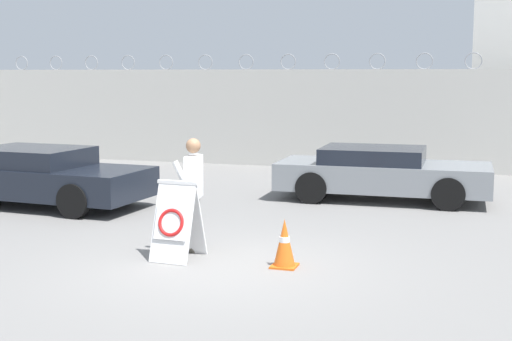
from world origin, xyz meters
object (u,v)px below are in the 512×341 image
at_px(security_guard, 194,188).
at_px(traffic_cone_near, 284,243).
at_px(parked_car_front_coupe, 40,176).
at_px(parked_car_rear_sedan, 381,173).
at_px(barricade_sign, 177,220).

height_order(security_guard, traffic_cone_near, security_guard).
bearing_deg(security_guard, traffic_cone_near, 62.49).
bearing_deg(parked_car_front_coupe, traffic_cone_near, -22.91).
xyz_separation_m(security_guard, traffic_cone_near, (1.59, -0.49, -0.64)).
bearing_deg(parked_car_rear_sedan, security_guard, -112.75).
height_order(traffic_cone_near, parked_car_rear_sedan, parked_car_rear_sedan).
relative_size(barricade_sign, security_guard, 0.67).
height_order(traffic_cone_near, parked_car_front_coupe, parked_car_front_coupe).
relative_size(security_guard, traffic_cone_near, 2.52).
height_order(barricade_sign, parked_car_rear_sedan, barricade_sign).
distance_m(barricade_sign, security_guard, 0.66).
relative_size(barricade_sign, parked_car_rear_sedan, 0.26).
distance_m(barricade_sign, traffic_cone_near, 1.67).
bearing_deg(security_guard, parked_car_front_coupe, -130.52).
bearing_deg(traffic_cone_near, security_guard, 162.89).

